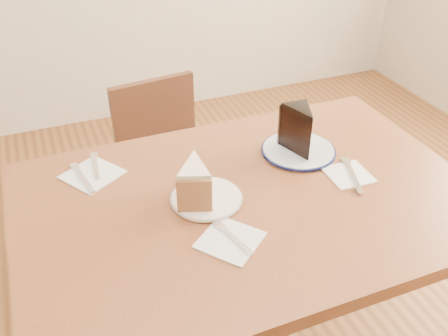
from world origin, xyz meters
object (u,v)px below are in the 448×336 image
Objects in this scene: table at (249,224)px; chocolate_cake at (301,133)px; plate_cream at (206,199)px; carrot_cake at (195,181)px; chair_far at (170,174)px; plate_navy at (298,151)px.

chocolate_cake reaches higher than table.
chocolate_cake is (0.22, 0.13, 0.17)m from table.
plate_cream is (-0.11, 0.02, 0.10)m from table.
carrot_cake reaches higher than table.
carrot_cake is at bearing 15.27° from chocolate_cake.
chocolate_cake is at bearing 30.57° from table.
chocolate_cake is (0.27, -0.48, 0.39)m from chair_far.
chair_far is 4.37× the size of plate_cream.
plate_navy is 1.79× the size of carrot_cake.
plate_cream reaches higher than table.
chair_far is at bearing 94.88° from table.
plate_cream is 0.06m from carrot_cake.
plate_cream is at bearing 18.97° from chocolate_cake.
plate_navy is at bearing -107.40° from chocolate_cake.
plate_navy reaches higher than table.
table is 1.53× the size of chair_far.
plate_navy is (0.22, 0.14, 0.10)m from table.
table is at bearing 2.96° from carrot_cake.
plate_cream and plate_navy have the same top height.
table is at bearing -12.05° from plate_cream.
chocolate_cake reaches higher than plate_cream.
table is 6.69× the size of plate_cream.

